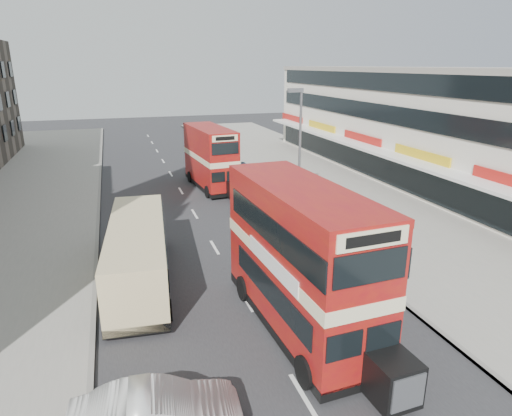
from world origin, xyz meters
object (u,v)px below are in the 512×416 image
object	(u,v)px
car_right_a	(285,217)
car_right_b	(262,205)
cyclist	(236,190)
bus_main	(301,259)
car_left_front	(156,415)
pedestrian_near	(367,222)
bus_second	(211,158)
coach	(138,251)
street_lamp	(299,142)
car_right_c	(227,166)

from	to	relation	value
car_right_a	car_right_b	xyz separation A→B (m)	(-0.50, 2.96, -0.07)
cyclist	bus_main	bearing A→B (deg)	-99.23
car_right_b	cyclist	world-z (taller)	cyclist
bus_main	car_left_front	bearing A→B (deg)	30.55
car_right_b	pedestrian_near	world-z (taller)	pedestrian_near
car_right_a	car_right_b	world-z (taller)	car_right_a
bus_second	cyclist	distance (m)	4.13
bus_second	coach	world-z (taller)	bus_second
street_lamp	car_right_b	bearing A→B (deg)	154.65
pedestrian_near	car_right_c	bearing A→B (deg)	-117.34
bus_main	car_right_a	size ratio (longest dim) A/B	2.32
car_right_c	bus_main	bearing A→B (deg)	-8.15
street_lamp	bus_second	xyz separation A→B (m)	(-3.99, 8.25, -2.32)
bus_main	cyclist	bearing A→B (deg)	-100.48
coach	car_right_b	bearing A→B (deg)	47.49
coach	car_left_front	xyz separation A→B (m)	(-0.19, -9.45, -0.75)
coach	car_left_front	bearing A→B (deg)	-86.17
bus_second	car_right_b	size ratio (longest dim) A/B	2.21
street_lamp	car_right_b	world-z (taller)	street_lamp
coach	cyclist	world-z (taller)	coach
bus_main	pedestrian_near	world-z (taller)	bus_main
coach	car_right_c	size ratio (longest dim) A/B	2.73
bus_main	car_right_a	xyz separation A→B (m)	(3.56, 10.55, -2.19)
bus_second	car_right_b	distance (m)	7.73
street_lamp	coach	distance (m)	13.07
bus_main	street_lamp	bearing A→B (deg)	-115.46
bus_main	coach	size ratio (longest dim) A/B	1.00
car_right_b	cyclist	size ratio (longest dim) A/B	1.98
car_left_front	cyclist	bearing A→B (deg)	-16.41
street_lamp	car_right_a	bearing A→B (deg)	-129.33
bus_second	car_right_c	distance (m)	5.59
car_left_front	car_right_c	size ratio (longest dim) A/B	1.27
coach	cyclist	xyz separation A→B (m)	(7.74, 11.52, -0.83)
bus_main	pedestrian_near	xyz separation A→B (m)	(7.07, 6.99, -1.70)
car_right_c	car_right_a	bearing A→B (deg)	-0.31
car_left_front	bus_second	bearing A→B (deg)	-11.30
pedestrian_near	cyclist	world-z (taller)	pedestrian_near
coach	car_left_front	size ratio (longest dim) A/B	2.16
car_left_front	coach	bearing A→B (deg)	3.14
bus_main	pedestrian_near	distance (m)	10.09
coach	bus_second	bearing A→B (deg)	71.16
bus_main	car_left_front	distance (m)	7.11
car_right_b	street_lamp	bearing A→B (deg)	65.13
car_right_c	cyclist	xyz separation A→B (m)	(-1.39, -8.21, 0.06)
street_lamp	car_right_c	distance (m)	13.65
bus_main	car_right_c	bearing A→B (deg)	-101.16
street_lamp	bus_main	bearing A→B (deg)	-112.46
cyclist	car_right_c	bearing A→B (deg)	78.66
bus_second	car_right_b	xyz separation A→B (m)	(1.88, -7.25, -1.93)
bus_second	car_right_c	bearing A→B (deg)	-122.96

